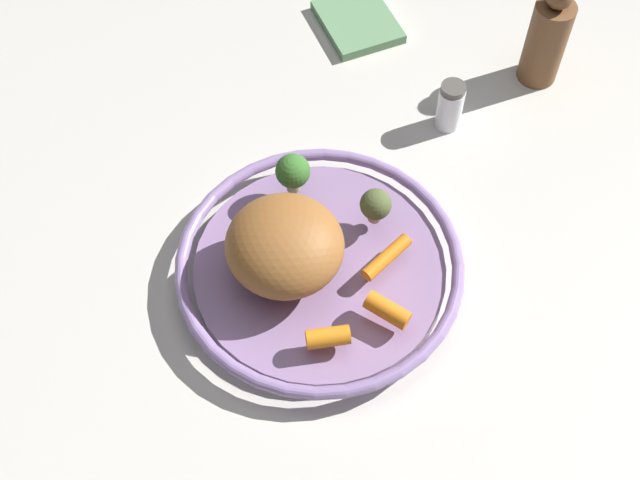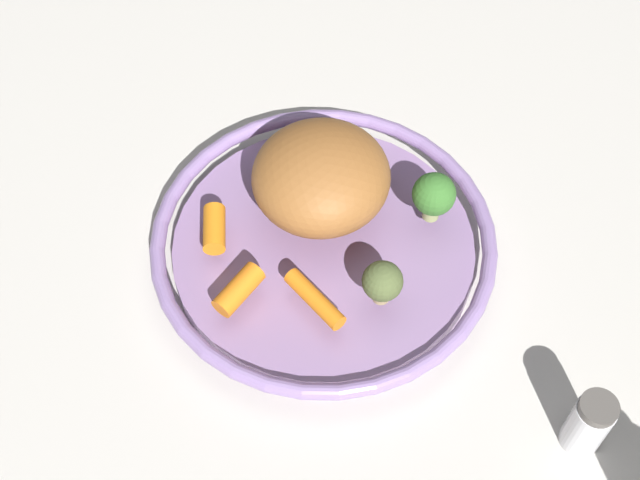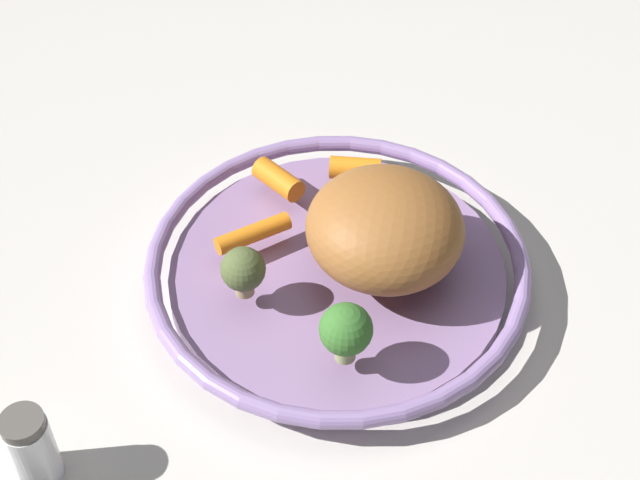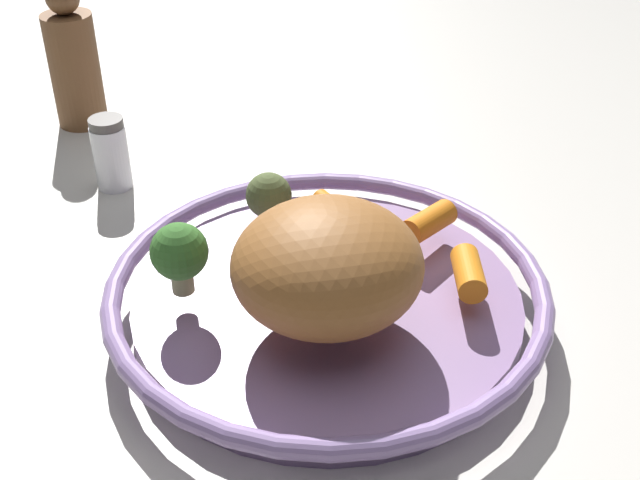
{
  "view_description": "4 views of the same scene",
  "coord_description": "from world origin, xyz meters",
  "views": [
    {
      "loc": [
        -0.41,
        0.26,
        0.83
      ],
      "look_at": [
        0.01,
        -0.01,
        0.06
      ],
      "focal_mm": 46.98,
      "sensor_mm": 36.0,
      "label": 1
    },
    {
      "loc": [
        -0.21,
        -0.41,
        0.7
      ],
      "look_at": [
        -0.01,
        -0.01,
        0.05
      ],
      "focal_mm": 48.84,
      "sensor_mm": 36.0,
      "label": 2
    },
    {
      "loc": [
        0.51,
        -0.17,
        0.62
      ],
      "look_at": [
        -0.01,
        -0.01,
        0.05
      ],
      "focal_mm": 53.26,
      "sensor_mm": 36.0,
      "label": 3
    },
    {
      "loc": [
        0.19,
        0.43,
        0.38
      ],
      "look_at": [
        0.0,
        -0.01,
        0.06
      ],
      "focal_mm": 45.5,
      "sensor_mm": 36.0,
      "label": 4
    }
  ],
  "objects": [
    {
      "name": "ground_plane",
      "position": [
        0.0,
        0.0,
        0.0
      ],
      "size": [
        2.22,
        2.22,
        0.0
      ],
      "primitive_type": "plane",
      "color": "beige"
    },
    {
      "name": "serving_bowl",
      "position": [
        0.0,
        0.0,
        0.02
      ],
      "size": [
        0.32,
        0.32,
        0.04
      ],
      "color": "#8E709E",
      "rests_on": "ground_plane"
    },
    {
      "name": "roast_chicken_piece",
      "position": [
        0.01,
        0.03,
        0.08
      ],
      "size": [
        0.17,
        0.17,
        0.08
      ],
      "primitive_type": "ellipsoid",
      "rotation": [
        0.0,
        0.0,
        2.01
      ],
      "color": "#995E2C",
      "rests_on": "serving_bowl"
    },
    {
      "name": "baby_carrot_near_rim",
      "position": [
        -0.04,
        -0.06,
        0.05
      ],
      "size": [
        0.03,
        0.07,
        0.02
      ],
      "primitive_type": "cylinder",
      "rotation": [
        1.54,
        0.0,
        0.23
      ],
      "color": "orange",
      "rests_on": "serving_bowl"
    },
    {
      "name": "baby_carrot_back",
      "position": [
        -0.1,
        -0.02,
        0.05
      ],
      "size": [
        0.05,
        0.04,
        0.02
      ],
      "primitive_type": "cylinder",
      "rotation": [
        1.63,
        0.0,
        5.15
      ],
      "color": "orange",
      "rests_on": "serving_bowl"
    },
    {
      "name": "baby_carrot_center",
      "position": [
        -0.09,
        0.05,
        0.05
      ],
      "size": [
        0.04,
        0.05,
        0.02
      ],
      "primitive_type": "cylinder",
      "rotation": [
        1.56,
        0.0,
        2.73
      ],
      "color": "orange",
      "rests_on": "serving_bowl"
    },
    {
      "name": "broccoli_floret_large",
      "position": [
        0.01,
        -0.08,
        0.06
      ],
      "size": [
        0.04,
        0.04,
        0.05
      ],
      "color": "tan",
      "rests_on": "serving_bowl"
    },
    {
      "name": "broccoli_floret_small",
      "position": [
        0.1,
        -0.03,
        0.07
      ],
      "size": [
        0.04,
        0.04,
        0.05
      ],
      "color": "#9BA566",
      "rests_on": "serving_bowl"
    },
    {
      "name": "salt_shaker",
      "position": [
        0.11,
        -0.26,
        0.03
      ],
      "size": [
        0.03,
        0.03,
        0.07
      ],
      "color": "white",
      "rests_on": "ground_plane"
    }
  ]
}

